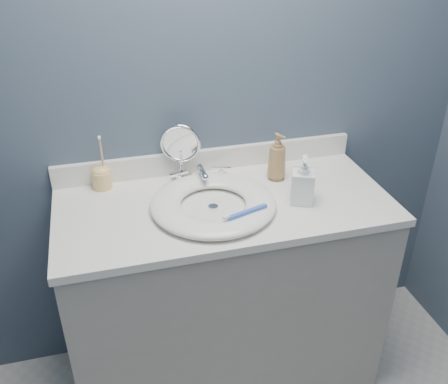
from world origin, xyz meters
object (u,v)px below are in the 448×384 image
object	(u,v)px
soap_bottle_amber	(277,157)
soap_bottle_clear	(303,180)
toothbrush_holder	(102,176)
makeup_mirror	(181,150)

from	to	relation	value
soap_bottle_amber	soap_bottle_clear	bearing A→B (deg)	-103.96
soap_bottle_amber	soap_bottle_clear	xyz separation A→B (m)	(0.03, -0.19, -0.00)
toothbrush_holder	soap_bottle_clear	bearing A→B (deg)	-22.85
soap_bottle_clear	makeup_mirror	bearing A→B (deg)	166.44
makeup_mirror	toothbrush_holder	bearing A→B (deg)	-164.28
soap_bottle_amber	soap_bottle_clear	distance (m)	0.19
makeup_mirror	soap_bottle_amber	size ratio (longest dim) A/B	1.21
soap_bottle_amber	toothbrush_holder	size ratio (longest dim) A/B	0.89
soap_bottle_clear	toothbrush_holder	distance (m)	0.75
makeup_mirror	soap_bottle_clear	xyz separation A→B (m)	(0.39, -0.28, -0.04)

